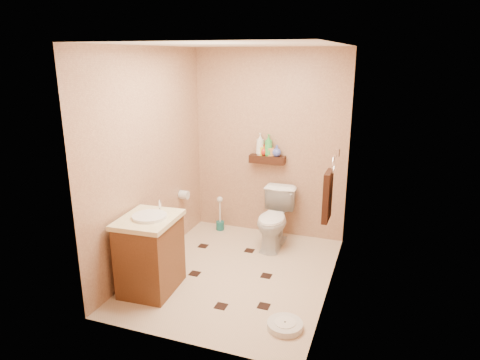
% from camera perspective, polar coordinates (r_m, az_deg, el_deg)
% --- Properties ---
extents(ground, '(2.50, 2.50, 0.00)m').
position_cam_1_polar(ground, '(4.81, -0.55, -12.32)').
color(ground, beige).
rests_on(ground, ground).
extents(wall_back, '(2.00, 0.04, 2.40)m').
position_cam_1_polar(wall_back, '(5.52, 3.93, 4.76)').
color(wall_back, tan).
rests_on(wall_back, ground).
extents(wall_front, '(2.00, 0.04, 2.40)m').
position_cam_1_polar(wall_front, '(3.27, -8.24, -3.66)').
color(wall_front, tan).
rests_on(wall_front, ground).
extents(wall_left, '(0.04, 2.50, 2.40)m').
position_cam_1_polar(wall_left, '(4.79, -11.90, 2.64)').
color(wall_left, tan).
rests_on(wall_left, ground).
extents(wall_right, '(0.04, 2.50, 2.40)m').
position_cam_1_polar(wall_right, '(4.13, 12.53, 0.40)').
color(wall_right, tan).
rests_on(wall_right, ground).
extents(ceiling, '(2.00, 2.50, 0.02)m').
position_cam_1_polar(ceiling, '(4.21, -0.64, 17.62)').
color(ceiling, white).
rests_on(ceiling, wall_back).
extents(wall_shelf, '(0.46, 0.14, 0.10)m').
position_cam_1_polar(wall_shelf, '(5.48, 3.67, 2.76)').
color(wall_shelf, '#361A0E').
rests_on(wall_shelf, wall_back).
extents(floor_accents, '(1.21, 1.34, 0.01)m').
position_cam_1_polar(floor_accents, '(4.79, -1.05, -12.40)').
color(floor_accents, black).
rests_on(floor_accents, ground).
extents(toilet, '(0.41, 0.71, 0.71)m').
position_cam_1_polar(toilet, '(5.32, 4.62, -5.20)').
color(toilet, white).
rests_on(toilet, ground).
extents(vanity, '(0.56, 0.67, 0.90)m').
position_cam_1_polar(vanity, '(4.44, -11.88, -9.46)').
color(vanity, brown).
rests_on(vanity, ground).
extents(bathroom_scale, '(0.42, 0.42, 0.06)m').
position_cam_1_polar(bathroom_scale, '(3.98, 6.01, -18.70)').
color(bathroom_scale, silver).
rests_on(bathroom_scale, ground).
extents(toilet_brush, '(0.11, 0.11, 0.48)m').
position_cam_1_polar(toilet_brush, '(5.85, -2.68, -5.11)').
color(toilet_brush, '#175F5D').
rests_on(toilet_brush, ground).
extents(towel_ring, '(0.12, 0.30, 0.76)m').
position_cam_1_polar(towel_ring, '(4.45, 11.65, -1.81)').
color(towel_ring, silver).
rests_on(towel_ring, wall_right).
extents(toilet_paper, '(0.12, 0.11, 0.12)m').
position_cam_1_polar(toilet_paper, '(5.47, -7.47, -1.96)').
color(toilet_paper, silver).
rests_on(toilet_paper, wall_left).
extents(bottle_a, '(0.15, 0.15, 0.28)m').
position_cam_1_polar(bottle_a, '(5.47, 2.71, 4.79)').
color(bottle_a, silver).
rests_on(bottle_a, wall_shelf).
extents(bottle_b, '(0.11, 0.11, 0.17)m').
position_cam_1_polar(bottle_b, '(5.47, 2.87, 4.20)').
color(bottle_b, '#F4F433').
rests_on(bottle_b, wall_shelf).
extents(bottle_c, '(0.14, 0.14, 0.14)m').
position_cam_1_polar(bottle_c, '(5.47, 3.21, 4.04)').
color(bottle_c, red).
rests_on(bottle_c, wall_shelf).
extents(bottle_d, '(0.15, 0.15, 0.28)m').
position_cam_1_polar(bottle_d, '(5.44, 3.83, 4.67)').
color(bottle_d, green).
rests_on(bottle_d, wall_shelf).
extents(bottle_e, '(0.10, 0.10, 0.16)m').
position_cam_1_polar(bottle_e, '(5.44, 4.10, 4.05)').
color(bottle_e, '#E4944C').
rests_on(bottle_e, wall_shelf).
extents(bottle_f, '(0.14, 0.14, 0.15)m').
position_cam_1_polar(bottle_f, '(5.42, 4.92, 3.92)').
color(bottle_f, '#4959B6').
rests_on(bottle_f, wall_shelf).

